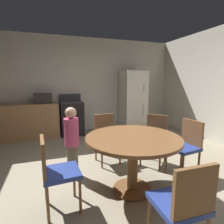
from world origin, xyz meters
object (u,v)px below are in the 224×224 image
at_px(refrigerator, 133,101).
at_px(chair_west, 55,169).
at_px(chair_north, 106,135).
at_px(chair_northeast, 155,136).
at_px(chair_east, 186,144).
at_px(chair_south, 183,203).
at_px(oven_range, 72,118).
at_px(person_child, 72,140).
at_px(microwave, 43,98).
at_px(dining_table, 133,148).

bearing_deg(refrigerator, chair_west, -128.42).
bearing_deg(chair_north, chair_northeast, 63.73).
xyz_separation_m(chair_east, chair_south, (-1.00, -1.12, 0.00)).
bearing_deg(oven_range, chair_south, -83.64).
bearing_deg(chair_south, person_child, 24.15).
distance_m(microwave, dining_table, 3.21).
xyz_separation_m(oven_range, chair_northeast, (1.20, -2.31, 0.03)).
height_order(oven_range, chair_east, oven_range).
bearing_deg(refrigerator, microwave, 178.87).
bearing_deg(chair_northeast, microwave, -91.46).
relative_size(microwave, chair_north, 0.51).
xyz_separation_m(chair_west, chair_north, (0.92, 1.06, 0.00)).
height_order(chair_north, chair_east, same).
height_order(microwave, chair_west, microwave).
bearing_deg(microwave, chair_east, -52.68).
relative_size(chair_northeast, person_child, 0.80).
relative_size(chair_northeast, chair_east, 1.00).
xyz_separation_m(chair_northeast, chair_east, (0.24, -0.52, 0.00)).
relative_size(refrigerator, microwave, 4.00).
bearing_deg(chair_west, chair_south, -47.54).
distance_m(microwave, chair_west, 3.08).
height_order(oven_range, person_child, oven_range).
xyz_separation_m(dining_table, chair_west, (-0.99, -0.07, -0.10)).
xyz_separation_m(dining_table, chair_south, (-0.02, -0.99, -0.10)).
height_order(chair_east, person_child, person_child).
bearing_deg(chair_south, refrigerator, -18.55).
bearing_deg(person_child, chair_east, 25.13).
height_order(microwave, chair_east, microwave).
bearing_deg(chair_north, chair_west, -44.89).
distance_m(chair_northeast, chair_north, 0.88).
height_order(chair_north, chair_south, same).
xyz_separation_m(refrigerator, dining_table, (-1.37, -2.91, -0.27)).
bearing_deg(chair_south, microwave, 17.40).
bearing_deg(chair_northeast, chair_south, 23.83).
height_order(microwave, chair_south, microwave).
height_order(chair_south, person_child, person_child).
xyz_separation_m(chair_west, chair_east, (1.97, 0.20, 0.00)).
bearing_deg(refrigerator, chair_east, -97.98).
height_order(oven_range, chair_west, oven_range).
distance_m(dining_table, chair_east, 1.00).
relative_size(refrigerator, chair_northeast, 2.02).
bearing_deg(chair_west, chair_east, 1.73).
bearing_deg(chair_east, person_child, -24.62).
bearing_deg(chair_south, chair_east, -40.73).
xyz_separation_m(chair_north, chair_east, (1.05, -0.86, 0.00)).
distance_m(chair_northeast, chair_west, 1.88).
relative_size(chair_west, chair_east, 1.00).
relative_size(chair_northeast, chair_west, 1.00).
xyz_separation_m(chair_northeast, chair_north, (-0.81, 0.34, 0.00)).
height_order(oven_range, microwave, microwave).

